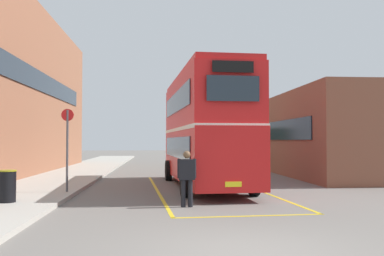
{
  "coord_description": "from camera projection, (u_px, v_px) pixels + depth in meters",
  "views": [
    {
      "loc": [
        -1.51,
        -7.51,
        1.97
      ],
      "look_at": [
        0.03,
        12.67,
        2.57
      ],
      "focal_mm": 40.36,
      "sensor_mm": 36.0,
      "label": 1
    }
  ],
  "objects": [
    {
      "name": "bus_stop_sign",
      "position": [
        67.0,
        142.0,
        15.55
      ],
      "size": [
        0.44,
        0.08,
        2.99
      ],
      "color": "#4C4C51",
      "rests_on": "sidewalk_left"
    },
    {
      "name": "sidewalk_left",
      "position": [
        68.0,
        175.0,
        23.79
      ],
      "size": [
        4.0,
        57.6,
        0.14
      ],
      "primitive_type": "cube",
      "color": "#A39E93",
      "rests_on": "ground"
    },
    {
      "name": "ground_plane",
      "position": [
        189.0,
        180.0,
        21.89
      ],
      "size": [
        135.6,
        135.6,
        0.0
      ],
      "primitive_type": "plane",
      "color": "#66605B"
    },
    {
      "name": "litter_bin",
      "position": [
        7.0,
        186.0,
        12.85
      ],
      "size": [
        0.53,
        0.53,
        0.96
      ],
      "color": "black",
      "rests_on": "sidewalk_left"
    },
    {
      "name": "pedestrian_boarding",
      "position": [
        187.0,
        175.0,
        12.83
      ],
      "size": [
        0.56,
        0.25,
        1.67
      ],
      "color": "black",
      "rests_on": "ground"
    },
    {
      "name": "double_decker_bus",
      "position": [
        204.0,
        128.0,
        18.47
      ],
      "size": [
        3.27,
        10.5,
        4.75
      ],
      "color": "black",
      "rests_on": "ground"
    },
    {
      "name": "depot_building_right",
      "position": [
        334.0,
        135.0,
        25.23
      ],
      "size": [
        6.55,
        13.83,
        4.68
      ],
      "color": "brown",
      "rests_on": "ground"
    },
    {
      "name": "single_deck_bus",
      "position": [
        224.0,
        145.0,
        36.66
      ],
      "size": [
        3.52,
        9.18,
        3.02
      ],
      "color": "black",
      "rests_on": "ground"
    },
    {
      "name": "bay_marking_yellow",
      "position": [
        211.0,
        192.0,
        16.49
      ],
      "size": [
        4.97,
        12.64,
        0.01
      ],
      "color": "gold",
      "rests_on": "ground"
    }
  ]
}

